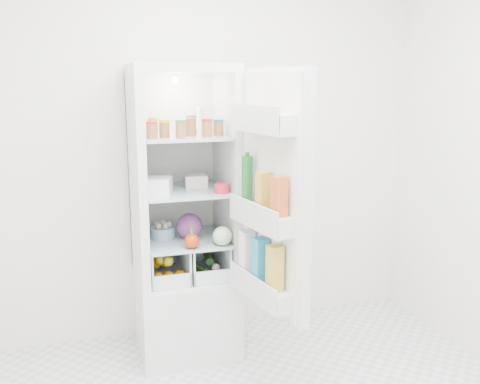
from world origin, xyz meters
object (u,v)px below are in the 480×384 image
object	(u,v)px
red_cabbage	(189,226)
fridge_door	(271,200)
refrigerator	(183,248)
mushroom_bowl	(163,232)

from	to	relation	value
red_cabbage	fridge_door	bearing A→B (deg)	-59.41
fridge_door	refrigerator	bearing A→B (deg)	18.85
refrigerator	fridge_door	xyz separation A→B (m)	(0.36, -0.63, 0.43)
refrigerator	red_cabbage	world-z (taller)	refrigerator
fridge_door	mushroom_bowl	bearing A→B (deg)	27.74
refrigerator	mushroom_bowl	distance (m)	0.17
refrigerator	red_cabbage	size ratio (longest dim) A/B	11.37
refrigerator	fridge_door	distance (m)	0.84
red_cabbage	mushroom_bowl	xyz separation A→B (m)	(-0.15, 0.06, -0.04)
mushroom_bowl	fridge_door	bearing A→B (deg)	-51.79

